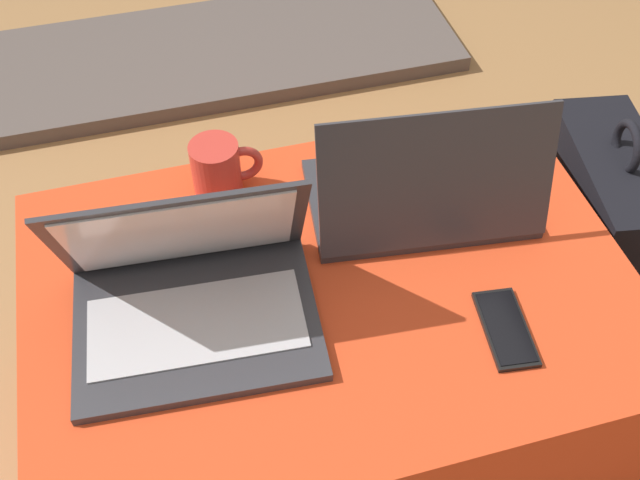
% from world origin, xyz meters
% --- Properties ---
extents(ground_plane, '(14.00, 14.00, 0.00)m').
position_xyz_m(ground_plane, '(0.00, 0.00, 0.00)').
color(ground_plane, '#9E7042').
extents(ottoman, '(0.94, 0.65, 0.42)m').
position_xyz_m(ottoman, '(0.00, 0.00, 0.21)').
color(ottoman, maroon).
rests_on(ottoman, ground_plane).
extents(laptop_near, '(0.37, 0.28, 0.25)m').
position_xyz_m(laptop_near, '(-0.21, -0.00, 0.47)').
color(laptop_near, '#333338').
rests_on(laptop_near, ottoman).
extents(laptop_far, '(0.39, 0.27, 0.23)m').
position_xyz_m(laptop_far, '(0.19, 0.10, 0.47)').
color(laptop_far, '#333338').
rests_on(laptop_far, ottoman).
extents(cell_phone, '(0.08, 0.14, 0.01)m').
position_xyz_m(cell_phone, '(0.22, -0.15, 0.42)').
color(cell_phone, black).
rests_on(cell_phone, ottoman).
extents(backpack, '(0.24, 0.37, 0.48)m').
position_xyz_m(backpack, '(0.60, 0.15, 0.19)').
color(backpack, black).
rests_on(backpack, ground_plane).
extents(coffee_mug, '(0.12, 0.08, 0.10)m').
position_xyz_m(coffee_mug, '(-0.12, 0.25, 0.47)').
color(coffee_mug, red).
rests_on(coffee_mug, ottoman).
extents(fireplace_hearth, '(1.40, 0.50, 0.04)m').
position_xyz_m(fireplace_hearth, '(0.00, 1.21, 0.02)').
color(fireplace_hearth, '#564C47').
rests_on(fireplace_hearth, ground_plane).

